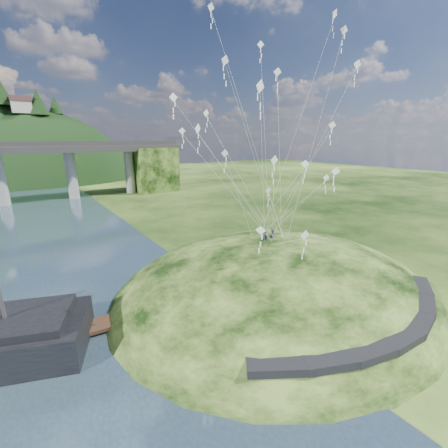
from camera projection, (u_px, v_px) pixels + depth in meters
ground at (225, 323)px, 26.36m from camera, size 320.00×320.00×0.00m
grass_hill at (275, 301)px, 32.73m from camera, size 36.00×32.00×13.00m
footpath at (383, 328)px, 22.16m from camera, size 22.29×5.84×0.83m
wooden_dock at (94, 326)px, 25.17m from camera, size 13.51×3.24×0.96m
kite_flyers at (267, 231)px, 32.88m from camera, size 2.17×1.01×1.96m
kite_swarm at (268, 127)px, 27.54m from camera, size 15.99×15.84×20.76m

